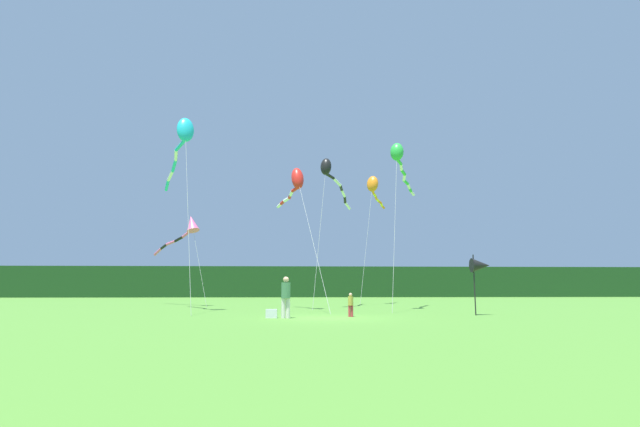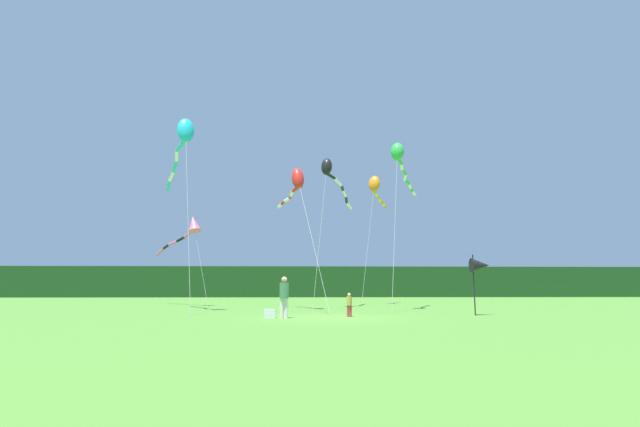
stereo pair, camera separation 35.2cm
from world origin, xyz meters
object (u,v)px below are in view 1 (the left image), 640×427
(person_adult, at_px, (286,295))
(person_child, at_px, (351,303))
(kite_rainbow, at_px, (188,228))
(cooler_box, at_px, (271,314))
(kite_orange, at_px, (373,186))
(kite_black, at_px, (331,175))
(banner_flag_pole, at_px, (480,266))
(kite_cyan, at_px, (183,138))
(kite_green, at_px, (399,160))
(kite_red, at_px, (296,182))

(person_adult, bearing_deg, person_child, 15.99)
(kite_rainbow, bearing_deg, cooler_box, -64.11)
(kite_orange, bearing_deg, kite_black, -123.48)
(kite_black, bearing_deg, banner_flag_pole, -54.20)
(banner_flag_pole, distance_m, kite_cyan, 18.14)
(cooler_box, distance_m, kite_rainbow, 16.77)
(banner_flag_pole, bearing_deg, kite_green, 112.27)
(kite_red, relative_size, kite_black, 0.88)
(person_adult, height_order, kite_black, kite_black)
(banner_flag_pole, relative_size, kite_cyan, 0.26)
(kite_cyan, bearing_deg, person_child, -31.02)
(kite_black, height_order, kite_green, kite_green)
(cooler_box, bearing_deg, kite_cyan, 132.40)
(banner_flag_pole, distance_m, kite_green, 9.60)
(kite_orange, bearing_deg, kite_green, -88.79)
(person_child, bearing_deg, person_adult, -164.01)
(kite_black, bearing_deg, person_adult, -104.58)
(kite_black, relative_size, kite_cyan, 0.89)
(cooler_box, xyz_separation_m, kite_orange, (7.40, 16.65, 9.30))
(kite_cyan, bearing_deg, kite_rainbow, 98.90)
(kite_black, distance_m, kite_orange, 7.14)
(kite_black, bearing_deg, kite_rainbow, 161.16)
(cooler_box, distance_m, kite_orange, 20.46)
(cooler_box, height_order, kite_green, kite_green)
(cooler_box, height_order, kite_cyan, kite_cyan)
(person_child, relative_size, banner_flag_pole, 0.37)
(person_child, bearing_deg, kite_orange, 76.62)
(kite_black, height_order, kite_cyan, kite_cyan)
(kite_rainbow, distance_m, kite_black, 11.46)
(person_child, relative_size, kite_orange, 0.10)
(person_adult, bearing_deg, kite_black, 75.42)
(person_adult, xyz_separation_m, kite_green, (6.96, 7.85, 8.32))
(person_adult, xyz_separation_m, kite_red, (0.43, 7.83, 6.81))
(kite_orange, bearing_deg, kite_rainbow, -170.48)
(kite_rainbow, relative_size, kite_green, 0.65)
(kite_rainbow, bearing_deg, kite_black, -18.84)
(person_child, relative_size, kite_cyan, 0.10)
(person_adult, bearing_deg, kite_rainbow, 117.54)
(person_adult, height_order, kite_green, kite_green)
(kite_rainbow, bearing_deg, person_child, -52.35)
(kite_green, xyz_separation_m, kite_orange, (-0.19, 9.01, 0.17))
(person_child, xyz_separation_m, banner_flag_pole, (6.51, 0.88, 1.77))
(banner_flag_pole, bearing_deg, person_child, -172.29)
(banner_flag_pole, relative_size, kite_orange, 0.28)
(person_child, relative_size, cooler_box, 2.18)
(kite_green, relative_size, kite_orange, 0.99)
(cooler_box, relative_size, kite_black, 0.05)
(kite_green, bearing_deg, kite_red, -179.78)
(kite_orange, bearing_deg, kite_red, -125.03)
(person_adult, distance_m, kite_rainbow, 16.98)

